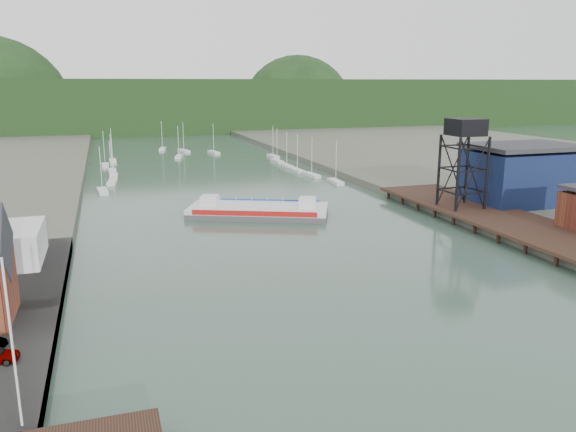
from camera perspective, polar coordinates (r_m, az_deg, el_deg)
east_pier at (r=99.04m, az=22.29°, el=-0.73°), size 14.00×70.00×2.45m
flagpole at (r=41.93m, az=-26.22°, el=-11.64°), size 0.16×0.16×12.00m
lift_tower at (r=105.80m, az=17.58°, el=8.07°), size 6.50×6.50×16.00m
blue_shed at (r=117.59m, az=22.70°, el=3.91°), size 20.50×14.50×11.30m
marina_sailboats at (r=170.07m, az=-9.00°, el=5.13°), size 57.71×92.65×0.90m
distant_hills at (r=330.23m, az=-14.42°, el=10.57°), size 500.00×120.00×80.00m
chain_ferry at (r=105.13m, az=-3.03°, el=0.58°), size 27.60×19.70×3.69m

